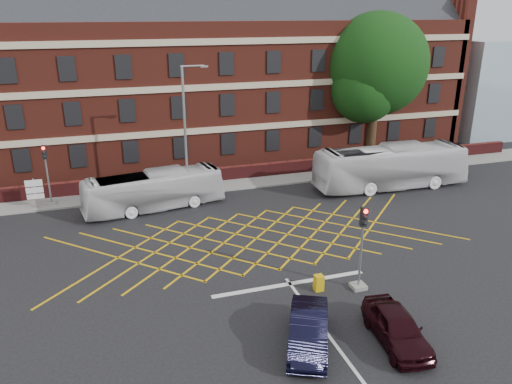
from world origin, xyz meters
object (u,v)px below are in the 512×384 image
object	(u,v)px
bus_right	(391,167)
direction_signs	(35,190)
utility_cabinet	(319,283)
street_lamp	(187,155)
bus_left	(154,190)
traffic_light_far	(48,181)
car_navy	(308,330)
traffic_light_near	(361,256)
deciduous_tree	(376,72)
car_maroon	(397,327)

from	to	relation	value
bus_right	direction_signs	distance (m)	25.57
utility_cabinet	street_lamp	bearing A→B (deg)	104.29
bus_left	traffic_light_far	distance (m)	7.43
car_navy	street_lamp	world-z (taller)	street_lamp
traffic_light_near	utility_cabinet	distance (m)	2.41
bus_right	deciduous_tree	xyz separation A→B (m)	(3.07, 8.34, 6.05)
bus_left	traffic_light_near	bearing A→B (deg)	-157.82
traffic_light_far	street_lamp	distance (m)	9.68
car_maroon	direction_signs	distance (m)	25.25
traffic_light_far	bus_left	bearing A→B (deg)	-23.47
bus_right	car_maroon	bearing A→B (deg)	150.97
deciduous_tree	traffic_light_near	world-z (taller)	deciduous_tree
street_lamp	deciduous_tree	bearing A→B (deg)	18.34
car_maroon	deciduous_tree	distance (m)	29.13
car_maroon	traffic_light_far	distance (m)	25.27
deciduous_tree	car_maroon	bearing A→B (deg)	-117.73
traffic_light_far	traffic_light_near	bearing A→B (deg)	-47.77
bus_left	traffic_light_near	xyz separation A→B (m)	(8.20, -13.57, 0.44)
bus_left	street_lamp	bearing A→B (deg)	-73.95
bus_left	utility_cabinet	world-z (taller)	bus_left
bus_right	traffic_light_far	bearing A→B (deg)	82.67
utility_cabinet	direction_signs	bearing A→B (deg)	132.02
bus_right	car_maroon	size ratio (longest dim) A/B	2.84
car_navy	traffic_light_near	distance (m)	5.40
street_lamp	utility_cabinet	world-z (taller)	street_lamp
bus_left	traffic_light_near	size ratio (longest dim) A/B	2.23
deciduous_tree	direction_signs	distance (m)	29.51
bus_left	direction_signs	bearing A→B (deg)	64.29
bus_right	traffic_light_far	world-z (taller)	traffic_light_far
bus_right	utility_cabinet	size ratio (longest dim) A/B	14.81
car_navy	street_lamp	bearing A→B (deg)	119.50
bus_right	utility_cabinet	world-z (taller)	bus_right
car_maroon	traffic_light_near	bearing A→B (deg)	88.70
direction_signs	traffic_light_near	bearing A→B (deg)	-45.01
direction_signs	utility_cabinet	size ratio (longest dim) A/B	2.74
bus_left	deciduous_tree	size ratio (longest dim) A/B	0.74
car_maroon	street_lamp	bearing A→B (deg)	111.70
street_lamp	utility_cabinet	size ratio (longest dim) A/B	11.71
bus_left	utility_cabinet	bearing A→B (deg)	-163.52
car_maroon	utility_cabinet	distance (m)	4.86
traffic_light_near	direction_signs	bearing A→B (deg)	134.99
bus_right	bus_left	bearing A→B (deg)	88.50
traffic_light_near	direction_signs	size ratio (longest dim) A/B	1.94
utility_cabinet	car_maroon	bearing A→B (deg)	-74.18
bus_right	traffic_light_near	xyz separation A→B (m)	(-9.47, -12.45, 0.11)
street_lamp	car_navy	bearing A→B (deg)	-85.34
bus_right	car_maroon	xyz separation A→B (m)	(-10.09, -16.69, -0.94)
bus_left	direction_signs	world-z (taller)	bus_left
bus_right	car_navy	xyz separation A→B (m)	(-13.59, -15.77, -0.94)
bus_left	deciduous_tree	world-z (taller)	deciduous_tree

